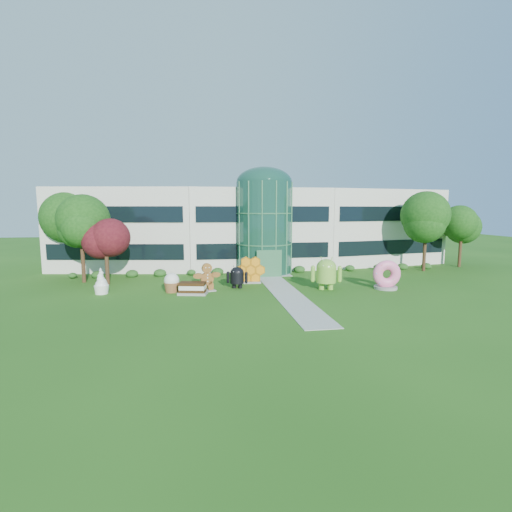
{
  "coord_description": "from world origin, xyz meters",
  "views": [
    {
      "loc": [
        -7.17,
        -27.92,
        7.02
      ],
      "look_at": [
        -1.83,
        6.0,
        2.6
      ],
      "focal_mm": 26.0,
      "sensor_mm": 36.0,
      "label": 1
    }
  ],
  "objects": [
    {
      "name": "android_black",
      "position": [
        -3.82,
        4.14,
        1.12
      ],
      "size": [
        2.24,
        1.77,
        2.24
      ],
      "primitive_type": null,
      "rotation": [
        0.0,
        0.0,
        -0.25
      ],
      "color": "black",
      "rests_on": "ground"
    },
    {
      "name": "android_green",
      "position": [
        3.77,
        2.41,
        1.58
      ],
      "size": [
        3.14,
        2.46,
        3.16
      ],
      "primitive_type": null,
      "rotation": [
        0.0,
        0.0,
        -0.24
      ],
      "color": "#76B339",
      "rests_on": "ground"
    },
    {
      "name": "gingerbread",
      "position": [
        -6.47,
        3.38,
        1.22
      ],
      "size": [
        2.82,
        1.68,
        2.44
      ],
      "primitive_type": null,
      "rotation": [
        0.0,
        0.0,
        0.27
      ],
      "color": "brown",
      "rests_on": "ground"
    },
    {
      "name": "donut",
      "position": [
        9.06,
        1.87,
        1.29
      ],
      "size": [
        2.6,
        1.48,
        2.58
      ],
      "primitive_type": null,
      "rotation": [
        0.0,
        0.0,
        -0.12
      ],
      "color": "#EB598A",
      "rests_on": "ground"
    },
    {
      "name": "ice_cream_sandwich",
      "position": [
        -7.68,
        2.29,
        0.52
      ],
      "size": [
        2.51,
        1.63,
        1.03
      ],
      "primitive_type": null,
      "rotation": [
        0.0,
        0.0,
        -0.22
      ],
      "color": "black",
      "rests_on": "ground"
    },
    {
      "name": "trees_backdrop",
      "position": [
        0.0,
        13.0,
        4.2
      ],
      "size": [
        52.0,
        8.0,
        8.4
      ],
      "primitive_type": null,
      "color": "#133F0F",
      "rests_on": "ground"
    },
    {
      "name": "froyo",
      "position": [
        -15.13,
        3.71,
        1.08
      ],
      "size": [
        1.27,
        1.27,
        2.16
      ],
      "primitive_type": null,
      "rotation": [
        0.0,
        0.0,
        -0.01
      ],
      "color": "white",
      "rests_on": "ground"
    },
    {
      "name": "atrium",
      "position": [
        0.0,
        12.0,
        4.9
      ],
      "size": [
        6.0,
        6.0,
        9.8
      ],
      "primitive_type": "cylinder",
      "color": "#194738",
      "rests_on": "ground"
    },
    {
      "name": "building",
      "position": [
        0.0,
        18.0,
        4.65
      ],
      "size": [
        46.0,
        15.0,
        9.3
      ],
      "primitive_type": null,
      "color": "beige",
      "rests_on": "ground"
    },
    {
      "name": "walkway",
      "position": [
        0.0,
        2.0,
        0.02
      ],
      "size": [
        2.4,
        20.0,
        0.04
      ],
      "primitive_type": "cube",
      "color": "#9E9E93",
      "rests_on": "ground"
    },
    {
      "name": "tree_red",
      "position": [
        -15.5,
        7.5,
        3.0
      ],
      "size": [
        4.0,
        4.0,
        6.0
      ],
      "primitive_type": null,
      "color": "#3F0C14",
      "rests_on": "ground"
    },
    {
      "name": "cupcake",
      "position": [
        -9.43,
        3.47,
        0.82
      ],
      "size": [
        1.49,
        1.49,
        1.64
      ],
      "primitive_type": null,
      "rotation": [
        0.0,
        0.0,
        -0.09
      ],
      "color": "white",
      "rests_on": "ground"
    },
    {
      "name": "ground",
      "position": [
        0.0,
        0.0,
        0.0
      ],
      "size": [
        140.0,
        140.0,
        0.0
      ],
      "primitive_type": "plane",
      "color": "#215114",
      "rests_on": "ground"
    },
    {
      "name": "honeycomb",
      "position": [
        -2.31,
        6.26,
        1.14
      ],
      "size": [
        2.98,
        1.32,
        2.27
      ],
      "primitive_type": null,
      "rotation": [
        0.0,
        0.0,
        -0.1
      ],
      "color": "orange",
      "rests_on": "ground"
    }
  ]
}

